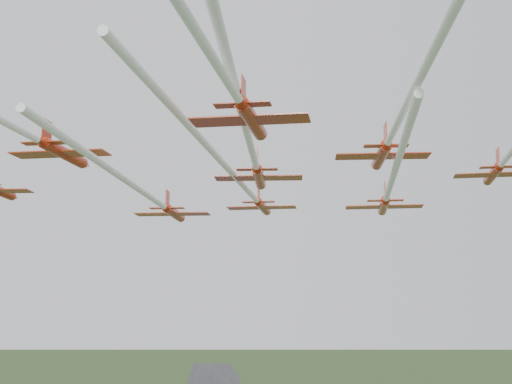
{
  "coord_description": "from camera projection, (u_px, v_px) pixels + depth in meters",
  "views": [
    {
      "loc": [
        -8.1,
        -78.84,
        46.59
      ],
      "look_at": [
        -2.34,
        1.12,
        60.57
      ],
      "focal_mm": 50.0,
      "sensor_mm": 36.0,
      "label": 1
    }
  ],
  "objects": [
    {
      "name": "jet_lead",
      "position": [
        241.0,
        183.0,
        81.0
      ],
      "size": [
        18.49,
        67.73,
        2.84
      ],
      "rotation": [
        0.0,
        0.0,
        -0.22
      ],
      "color": "#B5270E"
    },
    {
      "name": "jet_row2_left",
      "position": [
        152.0,
        198.0,
        78.77
      ],
      "size": [
        12.64,
        52.68,
        2.81
      ],
      "rotation": [
        0.0,
        0.0,
        -0.16
      ],
      "color": "#B5270E"
    },
    {
      "name": "jet_row2_right",
      "position": [
        389.0,
        190.0,
        75.09
      ],
      "size": [
        13.75,
        50.07,
        2.74
      ],
      "rotation": [
        0.0,
        0.0,
        -0.2
      ],
      "color": "#B5270E"
    },
    {
      "name": "jet_row3_mid",
      "position": [
        251.0,
        146.0,
        63.12
      ],
      "size": [
        11.9,
        60.08,
        2.83
      ],
      "rotation": [
        0.0,
        0.0,
        -0.13
      ],
      "color": "#B5270E"
    },
    {
      "name": "jet_row4_right",
      "position": [
        406.0,
        105.0,
        47.33
      ],
      "size": [
        11.43,
        57.81,
        2.42
      ],
      "rotation": [
        0.0,
        0.0,
        -0.14
      ],
      "color": "#B5270E"
    },
    {
      "name": "jet_trail_solo",
      "position": [
        227.0,
        81.0,
        42.77
      ],
      "size": [
        13.19,
        42.33,
        2.56
      ],
      "rotation": [
        0.0,
        0.0,
        -0.23
      ],
      "color": "#B5270E"
    }
  ]
}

